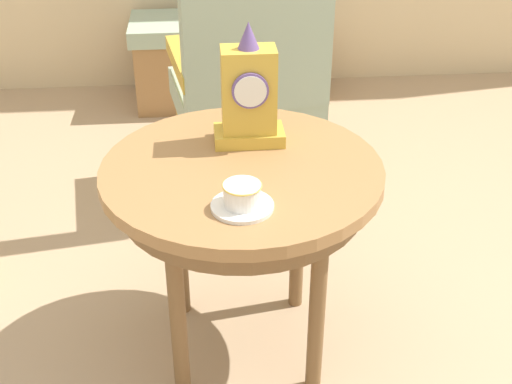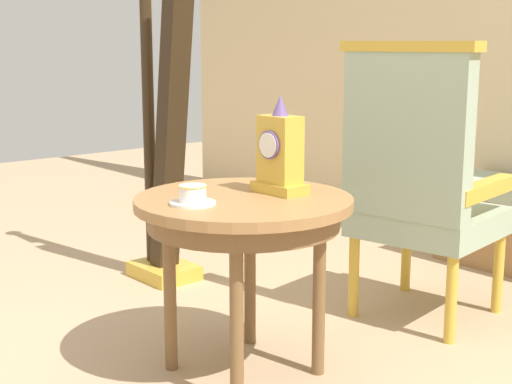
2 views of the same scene
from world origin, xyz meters
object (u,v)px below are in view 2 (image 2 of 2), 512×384
object	(u,v)px
side_table	(244,218)
teacup_left	(193,196)
harp	(165,133)
armchair	(419,180)
mantel_clock	(280,154)

from	to	relation	value
side_table	teacup_left	bearing A→B (deg)	-93.65
side_table	harp	distance (m)	1.12
teacup_left	armchair	xyz separation A→B (m)	(0.10, 1.04, -0.06)
armchair	harp	size ratio (longest dim) A/B	0.64
side_table	harp	world-z (taller)	harp
teacup_left	armchair	bearing A→B (deg)	84.54
teacup_left	harp	distance (m)	1.18
mantel_clock	harp	world-z (taller)	harp
armchair	side_table	bearing A→B (deg)	-95.90
mantel_clock	harp	size ratio (longest dim) A/B	0.19
side_table	armchair	distance (m)	0.85
teacup_left	mantel_clock	size ratio (longest dim) A/B	0.44
teacup_left	armchair	distance (m)	1.05
armchair	harp	xyz separation A→B (m)	(-1.12, -0.46, 0.12)
side_table	teacup_left	size ratio (longest dim) A/B	4.97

